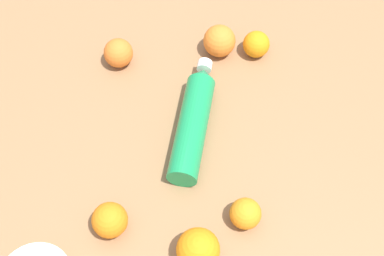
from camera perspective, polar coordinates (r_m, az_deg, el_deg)
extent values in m
plane|color=olive|center=(1.16, 1.13, -1.98)|extent=(2.40, 2.40, 0.00)
cylinder|color=#198C4C|center=(1.14, 0.00, 0.00)|extent=(0.26, 0.08, 0.07)
cone|color=#198C4C|center=(1.23, 1.16, 5.70)|extent=(0.04, 0.07, 0.07)
cylinder|color=white|center=(1.24, 1.38, 6.76)|extent=(0.03, 0.04, 0.03)
sphere|color=orange|center=(1.30, 7.01, 9.03)|extent=(0.07, 0.07, 0.07)
sphere|color=orange|center=(1.05, -8.93, -9.87)|extent=(0.07, 0.07, 0.07)
sphere|color=orange|center=(1.02, 0.67, -13.07)|extent=(0.08, 0.08, 0.08)
sphere|color=orange|center=(1.28, -8.01, 8.09)|extent=(0.07, 0.07, 0.07)
sphere|color=orange|center=(1.29, 3.00, 9.45)|extent=(0.08, 0.08, 0.08)
sphere|color=orange|center=(1.06, 5.83, -9.25)|extent=(0.06, 0.06, 0.06)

